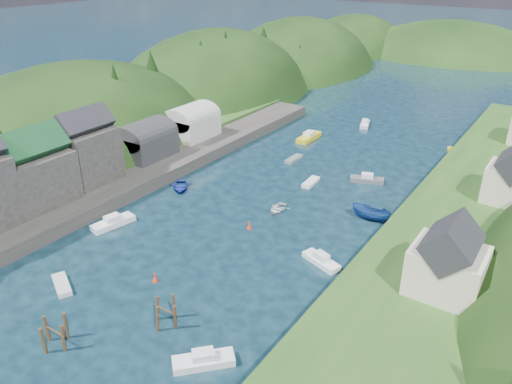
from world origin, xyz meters
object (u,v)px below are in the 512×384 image
Objects in this scene: piling_cluster_near at (55,335)px; channel_buoy_far at (249,225)px; piling_cluster_far at (166,314)px; channel_buoy_near at (155,278)px.

piling_cluster_near reaches higher than channel_buoy_far.
piling_cluster_near is 10.40m from piling_cluster_far.
piling_cluster_far is (6.57, 8.06, -0.01)m from piling_cluster_near.
piling_cluster_near is at bearing -95.24° from channel_buoy_far.
piling_cluster_near reaches higher than piling_cluster_far.
channel_buoy_near is at bearing -97.49° from channel_buoy_far.
channel_buoy_far is (2.07, 15.79, 0.00)m from channel_buoy_near.
channel_buoy_far is at bearing 82.51° from channel_buoy_near.
channel_buoy_near is (-6.04, 4.57, -0.69)m from piling_cluster_far.
channel_buoy_near is 1.00× the size of channel_buoy_far.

